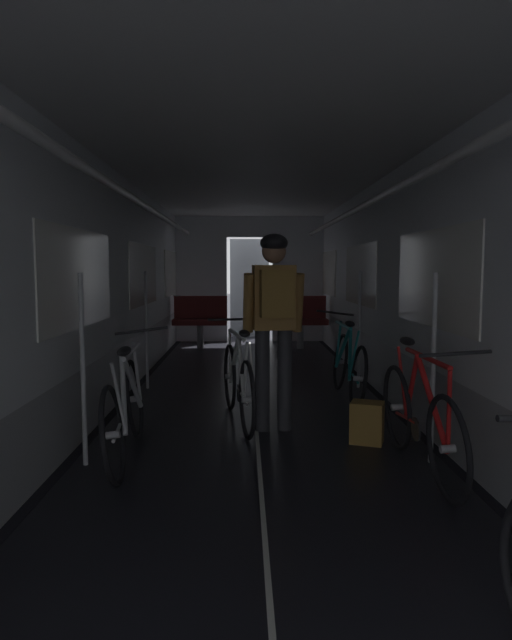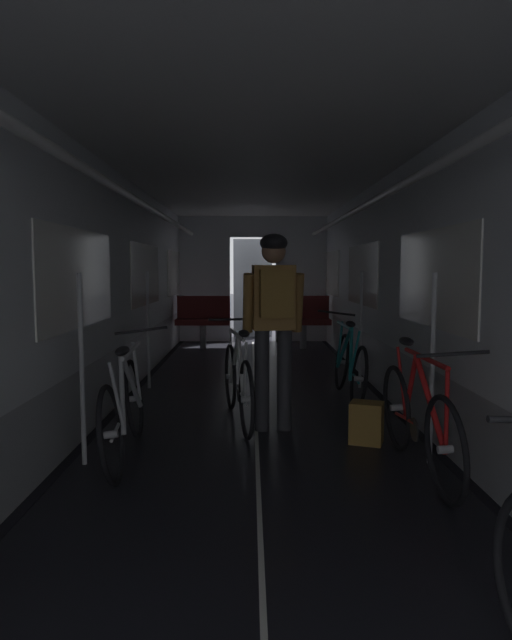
{
  "view_description": "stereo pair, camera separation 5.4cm",
  "coord_description": "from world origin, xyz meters",
  "px_view_note": "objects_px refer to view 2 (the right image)",
  "views": [
    {
      "loc": [
        -0.11,
        -1.85,
        1.42
      ],
      "look_at": [
        0.0,
        3.19,
        0.96
      ],
      "focal_mm": 31.01,
      "sensor_mm": 36.0,
      "label": 1
    },
    {
      "loc": [
        -0.05,
        -1.85,
        1.42
      ],
      "look_at": [
        0.0,
        3.19,
        0.96
      ],
      "focal_mm": 31.01,
      "sensor_mm": 36.0,
      "label": 2
    }
  ],
  "objects_px": {
    "bicycle_red": "(418,419)",
    "bicycle_white_in_aisle": "(238,382)",
    "bench_seat_far_right": "(303,317)",
    "bicycle_teal": "(349,365)",
    "bench_seat_far_left": "(203,317)",
    "person_cyclist_aisle": "(274,310)",
    "bicycle_silver": "(124,408)",
    "backpack_on_floor": "(366,423)"
  },
  "relations": [
    {
      "from": "backpack_on_floor",
      "to": "person_cyclist_aisle",
      "type": "bearing_deg",
      "value": 154.32
    },
    {
      "from": "bench_seat_far_right",
      "to": "bicycle_white_in_aisle",
      "type": "xyz_separation_m",
      "value": [
        -1.07,
        -4.88,
        -0.18
      ]
    },
    {
      "from": "bicycle_teal",
      "to": "bench_seat_far_right",
      "type": "bearing_deg",
      "value": 91.84
    },
    {
      "from": "bench_seat_far_left",
      "to": "backpack_on_floor",
      "type": "distance_m",
      "value": 5.81
    },
    {
      "from": "bench_seat_far_right",
      "to": "bicycle_red",
      "type": "distance_m",
      "value": 6.16
    },
    {
      "from": "bicycle_white_in_aisle",
      "to": "person_cyclist_aisle",
      "type": "bearing_deg",
      "value": -39.51
    },
    {
      "from": "bicycle_silver",
      "to": "bicycle_red",
      "type": "relative_size",
      "value": 1.0
    },
    {
      "from": "bench_seat_far_right",
      "to": "bicycle_white_in_aisle",
      "type": "bearing_deg",
      "value": -102.33
    },
    {
      "from": "bicycle_silver",
      "to": "bicycle_red",
      "type": "bearing_deg",
      "value": -8.5
    },
    {
      "from": "bicycle_red",
      "to": "bicycle_teal",
      "type": "bearing_deg",
      "value": 92.45
    },
    {
      "from": "bench_seat_far_left",
      "to": "person_cyclist_aisle",
      "type": "relative_size",
      "value": 0.57
    },
    {
      "from": "bench_seat_far_left",
      "to": "bench_seat_far_right",
      "type": "relative_size",
      "value": 1.0
    },
    {
      "from": "bench_seat_far_left",
      "to": "backpack_on_floor",
      "type": "relative_size",
      "value": 2.89
    },
    {
      "from": "bicycle_silver",
      "to": "bicycle_teal",
      "type": "relative_size",
      "value": 1.0
    },
    {
      "from": "bench_seat_far_left",
      "to": "bicycle_white_in_aisle",
      "type": "distance_m",
      "value": 4.94
    },
    {
      "from": "bicycle_silver",
      "to": "bicycle_white_in_aisle",
      "type": "xyz_separation_m",
      "value": [
        0.83,
        0.96,
        0.0
      ]
    },
    {
      "from": "bench_seat_far_left",
      "to": "bicycle_white_in_aisle",
      "type": "xyz_separation_m",
      "value": [
        0.73,
        -4.88,
        -0.18
      ]
    },
    {
      "from": "bicycle_red",
      "to": "backpack_on_floor",
      "type": "xyz_separation_m",
      "value": [
        -0.22,
        0.65,
        -0.21
      ]
    },
    {
      "from": "bench_seat_far_right",
      "to": "bicycle_white_in_aisle",
      "type": "relative_size",
      "value": 0.59
    },
    {
      "from": "bench_seat_far_right",
      "to": "bicycle_red",
      "type": "xyz_separation_m",
      "value": [
        0.22,
        -6.16,
        -0.18
      ]
    },
    {
      "from": "bicycle_silver",
      "to": "bicycle_teal",
      "type": "height_order",
      "value": "same"
    },
    {
      "from": "bicycle_silver",
      "to": "person_cyclist_aisle",
      "type": "distance_m",
      "value": 1.51
    },
    {
      "from": "bench_seat_far_left",
      "to": "bicycle_red",
      "type": "xyz_separation_m",
      "value": [
        2.02,
        -6.16,
        -0.18
      ]
    },
    {
      "from": "bench_seat_far_right",
      "to": "person_cyclist_aisle",
      "type": "height_order",
      "value": "person_cyclist_aisle"
    },
    {
      "from": "person_cyclist_aisle",
      "to": "backpack_on_floor",
      "type": "distance_m",
      "value": 1.23
    },
    {
      "from": "bicycle_teal",
      "to": "bench_seat_far_left",
      "type": "bearing_deg",
      "value": 115.77
    },
    {
      "from": "bicycle_teal",
      "to": "bicycle_white_in_aisle",
      "type": "height_order",
      "value": "bicycle_teal"
    },
    {
      "from": "bicycle_red",
      "to": "bicycle_silver",
      "type": "bearing_deg",
      "value": 171.5
    },
    {
      "from": "bench_seat_far_right",
      "to": "bicycle_white_in_aisle",
      "type": "height_order",
      "value": "bench_seat_far_right"
    },
    {
      "from": "bench_seat_far_right",
      "to": "person_cyclist_aisle",
      "type": "relative_size",
      "value": 0.57
    },
    {
      "from": "bench_seat_far_left",
      "to": "bicycle_red",
      "type": "distance_m",
      "value": 6.48
    },
    {
      "from": "bicycle_red",
      "to": "bicycle_white_in_aisle",
      "type": "bearing_deg",
      "value": 135.28
    },
    {
      "from": "bicycle_teal",
      "to": "bicycle_white_in_aisle",
      "type": "relative_size",
      "value": 1.01
    },
    {
      "from": "bicycle_teal",
      "to": "bicycle_red",
      "type": "bearing_deg",
      "value": -87.55
    },
    {
      "from": "bicycle_teal",
      "to": "person_cyclist_aisle",
      "type": "xyz_separation_m",
      "value": [
        -0.87,
        -1.15,
        0.69
      ]
    },
    {
      "from": "bicycle_white_in_aisle",
      "to": "backpack_on_floor",
      "type": "bearing_deg",
      "value": -30.3
    },
    {
      "from": "bicycle_silver",
      "to": "bicycle_white_in_aisle",
      "type": "bearing_deg",
      "value": 49.08
    },
    {
      "from": "bicycle_silver",
      "to": "bicycle_teal",
      "type": "xyz_separation_m",
      "value": [
        2.03,
        1.84,
        -0.0
      ]
    },
    {
      "from": "bench_seat_far_right",
      "to": "bicycle_teal",
      "type": "height_order",
      "value": "same"
    },
    {
      "from": "bench_seat_far_right",
      "to": "backpack_on_floor",
      "type": "distance_m",
      "value": 5.52
    },
    {
      "from": "bicycle_red",
      "to": "bicycle_white_in_aisle",
      "type": "height_order",
      "value": "bicycle_red"
    },
    {
      "from": "bicycle_silver",
      "to": "backpack_on_floor",
      "type": "distance_m",
      "value": 1.94
    }
  ]
}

